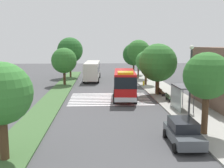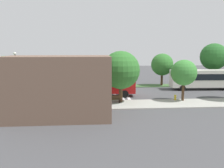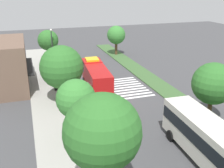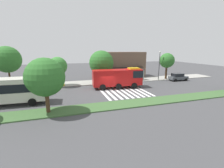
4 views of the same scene
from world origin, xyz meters
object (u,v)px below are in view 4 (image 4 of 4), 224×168
(sidewalk_tree_center, at_px, (58,66))
(fire_hydrant, at_px, (64,84))
(sidewalk_tree_east, at_px, (101,63))
(bench_near_shelter, at_px, (120,79))
(bench_west_of_shelter, at_px, (105,80))
(parked_car_west, at_px, (178,77))
(bus_stop_shelter, at_px, (137,73))
(sidewalk_tree_west, at_px, (7,60))
(sidewalk_tree_far_east, at_px, (167,61))
(fire_truck, at_px, (119,77))
(median_tree_west, at_px, (45,77))
(street_lamp, at_px, (159,63))

(sidewalk_tree_center, bearing_deg, fire_hydrant, -29.55)
(sidewalk_tree_east, bearing_deg, bench_near_shelter, 5.04)
(bench_west_of_shelter, relative_size, fire_hydrant, 2.29)
(parked_car_west, relative_size, bus_stop_shelter, 1.25)
(parked_car_west, height_order, sidewalk_tree_center, sidewalk_tree_center)
(parked_car_west, relative_size, sidewalk_tree_center, 0.77)
(sidewalk_tree_east, bearing_deg, parked_car_west, -7.04)
(bench_west_of_shelter, bearing_deg, sidewalk_tree_center, -177.67)
(sidewalk_tree_west, bearing_deg, bus_stop_shelter, 0.84)
(sidewalk_tree_center, bearing_deg, sidewalk_tree_far_east, 0.00)
(fire_truck, height_order, median_tree_west, median_tree_west)
(sidewalk_tree_far_east, distance_m, fire_hydrant, 24.16)
(parked_car_west, relative_size, fire_hydrant, 6.23)
(sidewalk_tree_far_east, bearing_deg, sidewalk_tree_center, -180.00)
(fire_truck, xyz_separation_m, sidewalk_tree_center, (-10.91, 4.67, 1.96))
(sidewalk_tree_far_east, relative_size, median_tree_west, 1.01)
(sidewalk_tree_west, xyz_separation_m, median_tree_west, (7.36, -13.61, -1.25))
(parked_car_west, bearing_deg, sidewalk_tree_center, 176.98)
(bench_near_shelter, height_order, sidewalk_tree_east, sidewalk_tree_east)
(fire_truck, bearing_deg, sidewalk_tree_east, 120.41)
(parked_car_west, height_order, median_tree_west, median_tree_west)
(bus_stop_shelter, bearing_deg, sidewalk_tree_center, -178.74)
(street_lamp, height_order, sidewalk_tree_far_east, street_lamp)
(fire_truck, height_order, sidewalk_tree_far_east, sidewalk_tree_far_east)
(bench_near_shelter, distance_m, street_lamp, 9.99)
(sidewalk_tree_center, relative_size, median_tree_west, 0.92)
(street_lamp, bearing_deg, bench_west_of_shelter, 176.49)
(fire_hydrant, bearing_deg, sidewalk_tree_east, 3.69)
(bench_west_of_shelter, distance_m, street_lamp, 13.31)
(sidewalk_tree_east, relative_size, sidewalk_tree_far_east, 1.10)
(parked_car_west, bearing_deg, bus_stop_shelter, 166.44)
(bench_near_shelter, distance_m, bench_west_of_shelter, 3.49)
(bus_stop_shelter, height_order, street_lamp, street_lamp)
(bench_west_of_shelter, xyz_separation_m, sidewalk_tree_west, (-17.82, -0.39, 4.81))
(street_lamp, xyz_separation_m, sidewalk_tree_west, (-30.65, 0.40, 1.36))
(fire_hydrant, bearing_deg, sidewalk_tree_center, 150.45)
(fire_truck, xyz_separation_m, sidewalk_tree_far_east, (13.79, 4.67, 2.49))
(sidewalk_tree_far_east, bearing_deg, sidewalk_tree_east, -180.00)
(fire_truck, xyz_separation_m, sidewalk_tree_east, (-2.27, 4.67, 2.37))
(bench_near_shelter, distance_m, sidewalk_tree_far_east, 12.32)
(sidewalk_tree_west, height_order, fire_hydrant, sidewalk_tree_west)
(parked_car_west, height_order, sidewalk_tree_far_east, sidewalk_tree_far_east)
(fire_truck, distance_m, sidewalk_tree_west, 20.04)
(bench_near_shelter, xyz_separation_m, median_tree_west, (-13.95, -14.00, 3.56))
(bench_near_shelter, bearing_deg, sidewalk_tree_east, -174.96)
(bench_west_of_shelter, height_order, sidewalk_tree_west, sidewalk_tree_west)
(sidewalk_tree_east, xyz_separation_m, median_tree_west, (-9.56, -13.61, -0.25))
(bench_west_of_shelter, relative_size, median_tree_west, 0.26)
(fire_truck, relative_size, bus_stop_shelter, 2.73)
(sidewalk_tree_center, bearing_deg, sidewalk_tree_east, -0.00)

